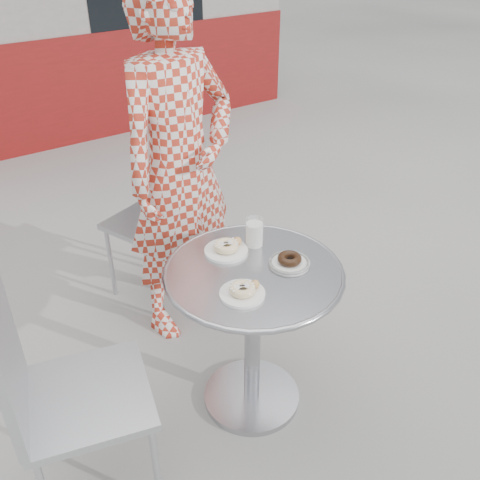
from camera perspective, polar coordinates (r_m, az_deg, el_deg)
ground at (r=2.67m, az=0.88°, el=-16.61°), size 60.00×60.00×0.00m
bistro_table at (r=2.28m, az=1.40°, el=-6.99°), size 0.74×0.74×0.75m
chair_far at (r=3.16m, az=-8.69°, el=-1.10°), size 0.57×0.58×0.94m
chair_left at (r=2.25m, az=-15.64°, el=-19.19°), size 0.56×0.55×0.95m
seated_person at (r=2.64m, az=-6.45°, el=7.51°), size 0.74×0.56×1.82m
plate_far at (r=2.27m, az=-1.42°, el=-0.84°), size 0.19×0.19×0.05m
plate_near at (r=2.03m, az=0.32°, el=-5.44°), size 0.17×0.17×0.05m
plate_checker at (r=2.20m, az=5.29°, el=-2.29°), size 0.17×0.17×0.04m
milk_cup at (r=2.29m, az=1.54°, el=0.75°), size 0.08×0.08×0.13m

